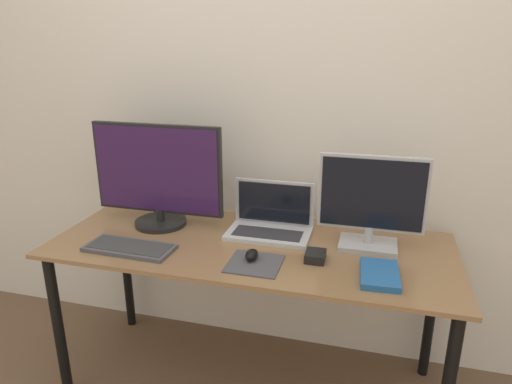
{
  "coord_description": "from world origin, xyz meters",
  "views": [
    {
      "loc": [
        0.47,
        -1.32,
        1.5
      ],
      "look_at": [
        0.02,
        0.36,
        0.92
      ],
      "focal_mm": 32.0,
      "sensor_mm": 36.0,
      "label": 1
    }
  ],
  "objects": [
    {
      "name": "wall_back",
      "position": [
        0.0,
        0.72,
        1.25
      ],
      "size": [
        7.0,
        0.05,
        2.5
      ],
      "color": "silver",
      "rests_on": "ground_plane"
    },
    {
      "name": "desk",
      "position": [
        0.0,
        0.33,
        0.62
      ],
      "size": [
        1.64,
        0.66,
        0.71
      ],
      "color": "olive",
      "rests_on": "ground_plane"
    },
    {
      "name": "monitor_left",
      "position": [
        -0.45,
        0.42,
        0.93
      ],
      "size": [
        0.59,
        0.23,
        0.46
      ],
      "color": "black",
      "rests_on": "desk"
    },
    {
      "name": "monitor_right",
      "position": [
        0.47,
        0.42,
        0.9
      ],
      "size": [
        0.42,
        0.16,
        0.38
      ],
      "color": "#B2B2B7",
      "rests_on": "desk"
    },
    {
      "name": "laptop",
      "position": [
        0.05,
        0.46,
        0.76
      ],
      "size": [
        0.35,
        0.21,
        0.22
      ],
      "color": "silver",
      "rests_on": "desk"
    },
    {
      "name": "keyboard",
      "position": [
        -0.45,
        0.15,
        0.71
      ],
      "size": [
        0.36,
        0.16,
        0.02
      ],
      "color": "#4C4C51",
      "rests_on": "desk"
    },
    {
      "name": "mousepad",
      "position": [
        0.06,
        0.16,
        0.71
      ],
      "size": [
        0.2,
        0.19,
        0.0
      ],
      "color": "#47474C",
      "rests_on": "desk"
    },
    {
      "name": "mouse",
      "position": [
        0.05,
        0.18,
        0.73
      ],
      "size": [
        0.05,
        0.08,
        0.04
      ],
      "color": "black",
      "rests_on": "mousepad"
    },
    {
      "name": "book",
      "position": [
        0.52,
        0.18,
        0.72
      ],
      "size": [
        0.14,
        0.22,
        0.02
      ],
      "color": "#235B9E",
      "rests_on": "desk"
    },
    {
      "name": "power_brick",
      "position": [
        0.28,
        0.25,
        0.72
      ],
      "size": [
        0.07,
        0.09,
        0.03
      ],
      "color": "black",
      "rests_on": "desk"
    }
  ]
}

